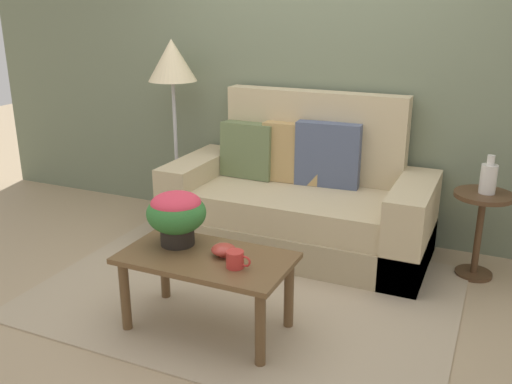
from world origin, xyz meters
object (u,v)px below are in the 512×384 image
object	(u,v)px
table_vase	(488,178)
potted_plant	(176,213)
couch	(299,203)
snack_bowl	(223,250)
coffee_table	(207,268)
side_table	(481,219)
floor_lamp	(173,73)
coffee_mug	(236,259)

from	to	relation	value
table_vase	potted_plant	bearing A→B (deg)	-141.34
couch	potted_plant	distance (m)	1.30
snack_bowl	table_vase	world-z (taller)	table_vase
coffee_table	side_table	size ratio (longest dim) A/B	1.59
snack_bowl	table_vase	xyz separation A→B (m)	(1.27, 1.30, 0.21)
snack_bowl	coffee_table	bearing A→B (deg)	-157.44
couch	potted_plant	size ratio (longest dim) A/B	5.68
potted_plant	coffee_table	bearing A→B (deg)	-17.94
side_table	snack_bowl	distance (m)	1.80
floor_lamp	side_table	bearing A→B (deg)	-2.21
couch	side_table	bearing A→B (deg)	1.14
side_table	potted_plant	size ratio (longest dim) A/B	1.76
floor_lamp	coffee_mug	xyz separation A→B (m)	(1.28, -1.49, -0.74)
potted_plant	coffee_mug	world-z (taller)	potted_plant
couch	table_vase	bearing A→B (deg)	1.43
coffee_mug	snack_bowl	world-z (taller)	coffee_mug
couch	snack_bowl	size ratio (longest dim) A/B	14.22
couch	potted_plant	world-z (taller)	couch
floor_lamp	potted_plant	distance (m)	1.70
couch	coffee_mug	size ratio (longest dim) A/B	13.91
floor_lamp	coffee_mug	distance (m)	2.10
floor_lamp	coffee_mug	bearing A→B (deg)	-49.28
side_table	floor_lamp	world-z (taller)	floor_lamp
floor_lamp	snack_bowl	size ratio (longest dim) A/B	11.15
side_table	coffee_mug	distance (m)	1.80
side_table	coffee_mug	xyz separation A→B (m)	(-1.13, -1.40, 0.09)
side_table	floor_lamp	distance (m)	2.55
coffee_mug	potted_plant	bearing A→B (deg)	162.67
couch	table_vase	distance (m)	1.34
snack_bowl	coffee_mug	bearing A→B (deg)	-39.23
coffee_mug	side_table	bearing A→B (deg)	51.01
coffee_table	coffee_mug	distance (m)	0.25
side_table	potted_plant	world-z (taller)	potted_plant
potted_plant	snack_bowl	xyz separation A→B (m)	(0.32, -0.04, -0.15)
couch	coffee_table	world-z (taller)	couch
potted_plant	snack_bowl	bearing A→B (deg)	-6.57
snack_bowl	floor_lamp	bearing A→B (deg)	129.84
coffee_table	floor_lamp	world-z (taller)	floor_lamp
potted_plant	table_vase	bearing A→B (deg)	38.66
couch	side_table	xyz separation A→B (m)	(1.27, 0.03, 0.06)
floor_lamp	potted_plant	bearing A→B (deg)	-58.07
couch	floor_lamp	bearing A→B (deg)	174.05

